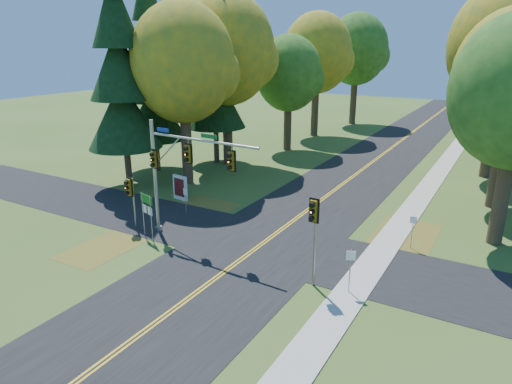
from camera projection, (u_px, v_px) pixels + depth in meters
The scene contains 27 objects.
ground at pixel (246, 256), 24.68m from camera, with size 160.00×160.00×0.00m, color #35551E.
road_main at pixel (246, 256), 24.67m from camera, with size 8.00×160.00×0.02m, color black.
road_cross at pixel (264, 243), 26.32m from camera, with size 60.00×6.00×0.02m, color black.
centerline_left at pixel (244, 256), 24.72m from camera, with size 0.10×160.00×0.01m, color gold.
centerline_right at pixel (247, 256), 24.62m from camera, with size 0.10×160.00×0.01m, color gold.
sidewalk_east at pixel (357, 285), 21.72m from camera, with size 1.60×160.00×0.06m, color #9E998E.
leaf_patch_w_near at pixel (195, 212), 31.06m from camera, with size 4.00×6.00×0.00m, color brown.
leaf_patch_e at pixel (400, 243), 26.37m from camera, with size 3.50×8.00×0.00m, color brown.
leaf_patch_w_far at pixel (105, 247), 25.78m from camera, with size 3.00×5.00×0.00m, color brown.
tree_w_a at pixel (184, 64), 34.73m from camera, with size 8.00×8.00×14.15m.
tree_w_b at pixel (227, 50), 40.41m from camera, with size 8.60×8.60×15.38m.
tree_w_c at pixel (290, 74), 46.85m from camera, with size 6.80×6.80×11.91m.
tree_e_c at pixel (506, 47), 36.11m from camera, with size 8.80×8.80×15.79m.
tree_w_d at pixel (318, 53), 53.72m from camera, with size 8.20×8.20×14.56m.
tree_e_d at pixel (500, 72), 44.71m from camera, with size 7.00×7.00×12.32m.
tree_w_e at pixel (357, 50), 62.02m from camera, with size 8.40×8.40×14.97m.
pine_a at pixel (119, 69), 33.65m from camera, with size 5.60×5.60×19.48m.
pine_b at pixel (152, 78), 38.79m from camera, with size 5.60×5.60×17.31m.
pine_c at pixel (214, 58), 40.99m from camera, with size 5.60×5.60×20.56m.
traffic_mast at pixel (177, 166), 25.66m from camera, with size 7.55×0.85×6.85m.
east_signal_pole at pixel (314, 221), 20.56m from camera, with size 0.52×0.59×4.46m.
ped_signal_pole at pixel (130, 191), 27.56m from camera, with size 0.52×0.61×3.32m.
route_sign_cluster at pixel (147, 207), 26.39m from camera, with size 1.24×0.42×2.75m.
info_kiosk at pixel (180, 188), 33.29m from camera, with size 1.34×0.39×1.84m.
reg_sign_e_north at pixel (413, 226), 25.28m from camera, with size 0.37×0.07×1.95m.
reg_sign_e_south at pixel (350, 263), 20.64m from camera, with size 0.39×0.20×2.19m.
reg_sign_w at pixel (186, 198), 29.51m from camera, with size 0.40×0.16×2.14m.
Camera 1 is at (11.70, -19.06, 11.02)m, focal length 32.00 mm.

